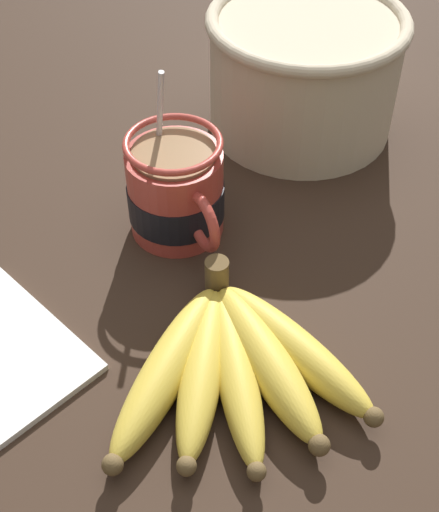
{
  "coord_description": "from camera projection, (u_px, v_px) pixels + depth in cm",
  "views": [
    {
      "loc": [
        40.52,
        -22.91,
        48.05
      ],
      "look_at": [
        4.92,
        -3.75,
        7.27
      ],
      "focal_mm": 50.0,
      "sensor_mm": 36.0,
      "label": 1
    }
  ],
  "objects": [
    {
      "name": "table",
      "position": [
        230.0,
        253.0,
        0.66
      ],
      "size": [
        135.04,
        135.04,
        3.02
      ],
      "color": "#332319",
      "rests_on": "ground"
    },
    {
      "name": "coffee_mug",
      "position": [
        176.0,
        192.0,
        0.63
      ],
      "size": [
        12.38,
        8.7,
        15.44
      ],
      "color": "#B23D33",
      "rests_on": "table"
    },
    {
      "name": "banana_bunch",
      "position": [
        233.0,
        363.0,
        0.53
      ],
      "size": [
        18.36,
        20.17,
        4.05
      ],
      "color": "brown",
      "rests_on": "table"
    },
    {
      "name": "woven_basket",
      "position": [
        304.0,
        70.0,
        0.73
      ],
      "size": [
        20.22,
        20.22,
        12.75
      ],
      "color": "beige",
      "rests_on": "table"
    }
  ]
}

